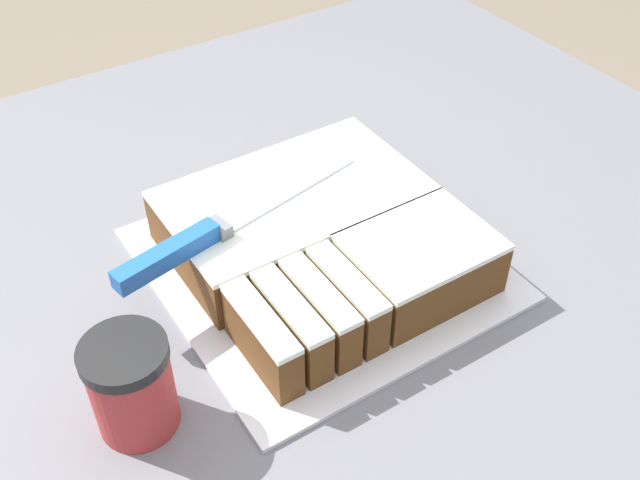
% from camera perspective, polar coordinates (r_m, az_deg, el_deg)
% --- Properties ---
extents(countertop, '(1.40, 1.10, 0.93)m').
position_cam_1_polar(countertop, '(1.30, -2.88, -15.97)').
color(countertop, slate).
rests_on(countertop, ground_plane).
extents(cake_board, '(0.38, 0.39, 0.01)m').
position_cam_1_polar(cake_board, '(0.91, 0.00, -1.81)').
color(cake_board, silver).
rests_on(cake_board, countertop).
extents(cake, '(0.31, 0.32, 0.07)m').
position_cam_1_polar(cake, '(0.89, 0.07, 0.24)').
color(cake, brown).
rests_on(cake, cake_board).
extents(knife, '(0.34, 0.09, 0.02)m').
position_cam_1_polar(knife, '(0.83, -9.27, 0.05)').
color(knife, silver).
rests_on(knife, cake).
extents(coffee_cup, '(0.08, 0.08, 0.11)m').
position_cam_1_polar(coffee_cup, '(0.75, -14.17, -10.71)').
color(coffee_cup, '#B23333').
rests_on(coffee_cup, countertop).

